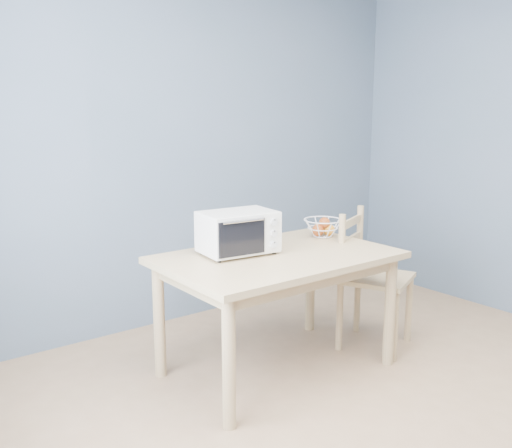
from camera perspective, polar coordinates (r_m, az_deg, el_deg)
room at (r=2.74m, az=19.14°, el=4.21°), size 4.01×4.51×2.61m
dining_table at (r=3.48m, az=2.16°, el=-4.65°), size 1.40×0.90×0.75m
toaster_oven at (r=3.42m, az=-2.06°, el=-0.81°), size 0.47×0.36×0.26m
fruit_basket at (r=3.93m, az=6.66°, el=-0.30°), size 0.33×0.33×0.13m
dining_chair at (r=3.99m, az=11.31°, el=-5.52°), size 0.58×0.58×0.94m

